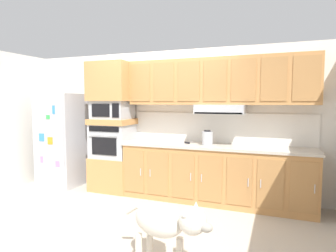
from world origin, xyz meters
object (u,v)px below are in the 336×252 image
built_in_oven (113,141)px  electric_kettle (207,138)px  refrigerator (62,140)px  microwave (113,110)px  screwdriver (188,143)px  dog (166,222)px

built_in_oven → electric_kettle: 1.76m
built_in_oven → refrigerator: bearing=-176.4°
microwave → built_in_oven: bearing=179.2°
refrigerator → screwdriver: refrigerator is taller
refrigerator → dog: size_ratio=1.75×
refrigerator → screwdriver: bearing=2.1°
refrigerator → electric_kettle: size_ratio=7.33×
electric_kettle → dog: electric_kettle is taller
microwave → refrigerator: bearing=-176.4°
refrigerator → dog: 3.52m
electric_kettle → screwdriver: bearing=168.5°
microwave → electric_kettle: 1.81m
microwave → dog: size_ratio=0.64×
screwdriver → dog: 2.12m
refrigerator → screwdriver: 2.50m
built_in_oven → dog: (1.82, -2.00, -0.45)m
screwdriver → dog: (0.42, -2.02, -0.48)m
built_in_oven → screwdriver: built_in_oven is taller
refrigerator → built_in_oven: size_ratio=2.51×
refrigerator → microwave: bearing=3.6°
refrigerator → built_in_oven: 1.09m
refrigerator → microwave: 1.24m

